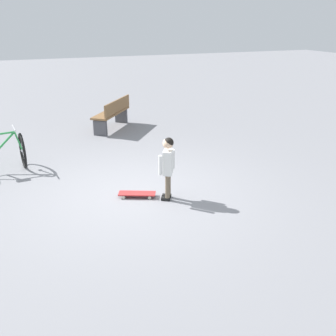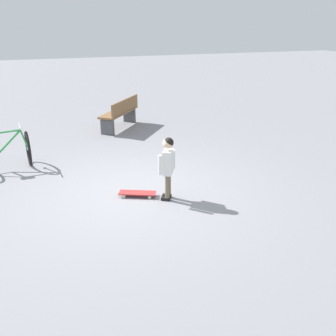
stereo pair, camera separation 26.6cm
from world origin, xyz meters
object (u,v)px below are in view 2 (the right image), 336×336
Objects in this scene: child_person at (168,162)px; street_bench at (121,113)px; bicycle_mid at (1,151)px; skateboard at (137,193)px.

child_person is 0.69× the size of street_bench.
street_bench is at bearing 37.65° from bicycle_mid.
bicycle_mid reaches higher than skateboard.
child_person is at bearing -29.96° from skateboard.
skateboard is at bearing 150.04° from child_person.
bicycle_mid is 3.68m from street_bench.
bicycle_mid reaches higher than street_bench.
skateboard is 0.42× the size of street_bench.
child_person is 1.65× the size of skateboard.
child_person is 3.57m from bicycle_mid.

